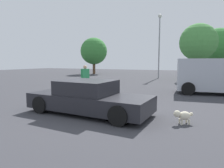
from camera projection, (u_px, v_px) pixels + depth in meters
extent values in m
plane|color=#38383D|center=(97.00, 113.00, 7.40)|extent=(80.00, 80.00, 0.00)
cube|color=#232328|center=(89.00, 102.00, 7.37)|extent=(4.71, 1.98, 0.56)
cube|color=#232328|center=(87.00, 87.00, 7.36)|extent=(2.02, 1.72, 0.51)
cube|color=slate|center=(108.00, 89.00, 6.93)|extent=(0.12, 1.52, 0.43)
cube|color=slate|center=(67.00, 86.00, 7.78)|extent=(0.12, 1.52, 0.43)
cylinder|color=black|center=(138.00, 105.00, 7.38)|extent=(0.65, 0.25, 0.64)
cylinder|color=black|center=(118.00, 116.00, 5.89)|extent=(0.65, 0.25, 0.64)
cylinder|color=black|center=(70.00, 98.00, 8.87)|extent=(0.65, 0.25, 0.64)
cylinder|color=black|center=(40.00, 105.00, 7.39)|extent=(0.65, 0.25, 0.64)
ellipsoid|color=beige|center=(184.00, 116.00, 6.11)|extent=(0.46, 0.44, 0.26)
sphere|color=beige|center=(177.00, 114.00, 6.06)|extent=(0.21, 0.21, 0.21)
sphere|color=beige|center=(175.00, 114.00, 6.04)|extent=(0.10, 0.10, 0.10)
cylinder|color=beige|center=(182.00, 122.00, 6.04)|extent=(0.06, 0.06, 0.15)
cylinder|color=beige|center=(179.00, 121.00, 6.18)|extent=(0.06, 0.06, 0.15)
cylinder|color=beige|center=(189.00, 122.00, 6.08)|extent=(0.06, 0.06, 0.15)
cylinder|color=beige|center=(187.00, 121.00, 6.23)|extent=(0.06, 0.06, 0.15)
sphere|color=beige|center=(191.00, 114.00, 6.15)|extent=(0.12, 0.12, 0.12)
cube|color=#B2B7C1|center=(220.00, 75.00, 11.67)|extent=(5.05, 2.64, 1.89)
cube|color=slate|center=(178.00, 67.00, 12.32)|extent=(0.29, 1.67, 0.75)
cylinder|color=black|center=(188.00, 89.00, 11.40)|extent=(0.79, 0.36, 0.76)
cylinder|color=black|center=(186.00, 85.00, 13.18)|extent=(0.79, 0.36, 0.76)
cylinder|color=navy|center=(87.00, 85.00, 12.95)|extent=(0.13, 0.13, 0.86)
cylinder|color=navy|center=(84.00, 85.00, 12.88)|extent=(0.13, 0.13, 0.86)
cube|color=#339959|center=(85.00, 74.00, 12.83)|extent=(0.45, 0.46, 0.61)
cylinder|color=#339959|center=(89.00, 74.00, 12.93)|extent=(0.09, 0.09, 0.72)
cylinder|color=#339959|center=(82.00, 74.00, 12.75)|extent=(0.09, 0.09, 0.72)
sphere|color=tan|center=(85.00, 67.00, 12.78)|extent=(0.23, 0.23, 0.23)
cylinder|color=gray|center=(159.00, 48.00, 22.94)|extent=(0.14, 0.14, 6.99)
sphere|color=silver|center=(160.00, 16.00, 22.54)|extent=(0.44, 0.44, 0.44)
cylinder|color=brown|center=(217.00, 67.00, 25.71)|extent=(0.40, 0.40, 2.51)
sphere|color=#387F38|center=(219.00, 45.00, 25.39)|extent=(4.24, 4.24, 4.24)
cylinder|color=brown|center=(94.00, 68.00, 31.27)|extent=(0.42, 0.42, 2.04)
sphere|color=#387F38|center=(94.00, 51.00, 30.98)|extent=(4.15, 4.15, 4.15)
cylinder|color=brown|center=(197.00, 68.00, 20.23)|extent=(0.31, 0.31, 2.51)
sphere|color=#478C42|center=(198.00, 42.00, 19.93)|extent=(3.71, 3.71, 3.71)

